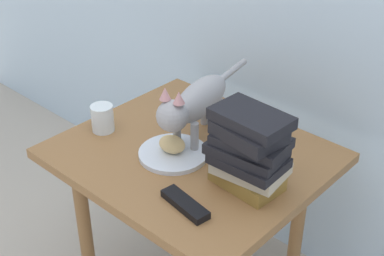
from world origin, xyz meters
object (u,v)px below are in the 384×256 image
object	(u,v)px
side_table	(192,174)
tv_remote	(185,204)
book_stack	(249,151)
cat	(196,103)
candle_jar	(103,120)
plate	(173,154)
bread_roll	(172,144)

from	to	relation	value
side_table	tv_remote	size ratio (longest dim) A/B	4.93
side_table	book_stack	distance (m)	0.30
cat	tv_remote	size ratio (longest dim) A/B	3.15
candle_jar	tv_remote	xyz separation A→B (m)	(0.45, -0.10, -0.03)
tv_remote	candle_jar	bearing A→B (deg)	175.64
plate	tv_remote	bearing A→B (deg)	-38.62
plate	book_stack	world-z (taller)	book_stack
book_stack	tv_remote	bearing A→B (deg)	-109.50
bread_roll	candle_jar	distance (m)	0.26
side_table	cat	world-z (taller)	cat
side_table	bread_roll	distance (m)	0.14
bread_roll	cat	size ratio (longest dim) A/B	0.17
plate	tv_remote	xyz separation A→B (m)	(0.18, -0.15, 0.00)
cat	book_stack	size ratio (longest dim) A/B	2.10
side_table	candle_jar	xyz separation A→B (m)	(-0.29, -0.10, 0.12)
book_stack	tv_remote	world-z (taller)	book_stack
plate	candle_jar	xyz separation A→B (m)	(-0.26, -0.04, 0.03)
cat	tv_remote	distance (m)	0.34
plate	cat	bearing A→B (deg)	92.86
book_stack	tv_remote	distance (m)	0.21
side_table	candle_jar	world-z (taller)	candle_jar
cat	book_stack	xyz separation A→B (m)	(0.25, -0.07, -0.02)
book_stack	candle_jar	xyz separation A→B (m)	(-0.51, -0.07, -0.08)
tv_remote	plate	bearing A→B (deg)	150.02
plate	tv_remote	world-z (taller)	tv_remote
book_stack	candle_jar	bearing A→B (deg)	-171.90
bread_roll	cat	world-z (taller)	cat
plate	side_table	bearing A→B (deg)	64.65
side_table	plate	bearing A→B (deg)	-115.35
bread_roll	book_stack	size ratio (longest dim) A/B	0.36
bread_roll	tv_remote	world-z (taller)	bread_roll
plate	candle_jar	size ratio (longest dim) A/B	2.38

